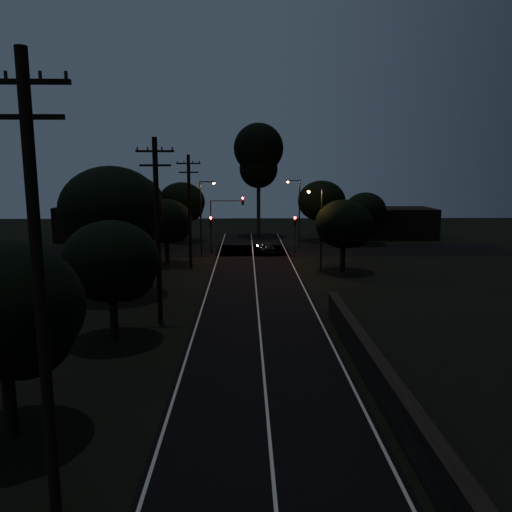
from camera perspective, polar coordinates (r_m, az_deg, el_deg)
name	(u,v)px	position (r m, az deg, el deg)	size (l,w,h in m)	color
ground	(272,465)	(17.02, 1.83, -22.75)	(160.00, 160.00, 0.00)	black
road_surface	(254,269)	(46.35, -0.18, -1.52)	(60.00, 70.00, 0.03)	black
retaining_wall	(474,401)	(21.11, 23.62, -14.91)	(6.93, 26.00, 1.60)	black
utility_pole_near	(39,288)	(13.68, -23.54, -3.33)	(2.20, 0.30, 12.00)	black
utility_pole_mid	(157,228)	(29.97, -11.20, 3.11)	(2.20, 0.30, 11.00)	black
utility_pole_far	(189,210)	(46.75, -7.61, 5.27)	(2.20, 0.30, 10.50)	black
tree_left_a	(6,313)	(18.68, -26.68, -5.83)	(5.45, 5.45, 6.89)	black
tree_left_b	(114,263)	(27.58, -15.92, -0.82)	(5.14, 5.14, 6.54)	black
tree_left_c	(115,212)	(37.50, -15.82, 4.81)	(7.47, 7.47, 9.43)	black
tree_left_d	(168,222)	(49.05, -10.03, 3.81)	(5.01, 5.01, 6.36)	black
tree_far_nw	(183,203)	(64.83, -8.32, 6.00)	(5.97, 5.97, 7.57)	black
tree_far_w	(137,201)	(61.67, -13.41, 6.14)	(6.56, 6.56, 8.36)	black
tree_far_ne	(323,202)	(65.10, 7.70, 6.14)	(6.14, 6.14, 7.76)	black
tree_far_e	(367,211)	(63.22, 12.56, 5.07)	(5.03, 5.03, 6.38)	black
tree_right_a	(346,225)	(45.38, 10.25, 3.48)	(5.14, 5.14, 6.54)	black
tall_pine	(259,155)	(69.36, 0.30, 11.47)	(6.77, 6.77, 15.39)	black
building_left	(101,223)	(69.38, -17.29, 3.67)	(10.00, 8.00, 4.40)	black
building_right	(398,223)	(70.82, 15.92, 3.69)	(9.00, 7.00, 4.00)	black
signal_left	(211,228)	(54.80, -5.17, 3.20)	(0.28, 0.35, 4.10)	black
signal_right	(295,228)	(54.93, 4.46, 3.23)	(0.28, 0.35, 4.10)	black
signal_mast	(226,214)	(54.56, -3.43, 4.78)	(3.70, 0.35, 6.25)	black
streetlight_a	(203,213)	(52.70, -6.12, 4.88)	(1.66, 0.26, 8.00)	black
streetlight_b	(298,209)	(58.80, 4.79, 5.42)	(1.66, 0.26, 8.00)	black
streetlight_c	(320,224)	(45.06, 7.28, 3.66)	(1.46, 0.26, 7.50)	black
car	(267,248)	(55.03, 1.21, 0.93)	(1.45, 3.61, 1.23)	black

